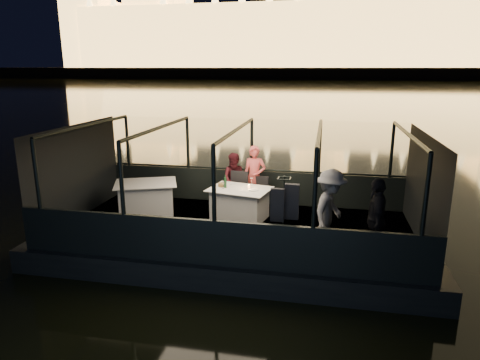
% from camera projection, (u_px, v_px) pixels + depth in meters
% --- Properties ---
extents(river_water, '(500.00, 500.00, 0.00)m').
position_uv_depth(river_water, '(318.00, 88.00, 85.96)').
color(river_water, black).
rests_on(river_water, ground).
extents(boat_hull, '(8.60, 4.40, 1.00)m').
position_uv_depth(boat_hull, '(237.00, 247.00, 10.12)').
color(boat_hull, black).
rests_on(boat_hull, river_water).
extents(boat_deck, '(8.00, 4.00, 0.04)m').
position_uv_depth(boat_deck, '(237.00, 228.00, 10.00)').
color(boat_deck, black).
rests_on(boat_deck, boat_hull).
extents(gunwale_port, '(8.00, 0.08, 0.90)m').
position_uv_depth(gunwale_port, '(251.00, 186.00, 11.78)').
color(gunwale_port, black).
rests_on(gunwale_port, boat_deck).
extents(gunwale_starboard, '(8.00, 0.08, 0.90)m').
position_uv_depth(gunwale_starboard, '(215.00, 243.00, 7.99)').
color(gunwale_starboard, black).
rests_on(gunwale_starboard, boat_deck).
extents(cabin_glass_port, '(8.00, 0.02, 1.40)m').
position_uv_depth(cabin_glass_port, '(252.00, 145.00, 11.48)').
color(cabin_glass_port, '#99B2B2').
rests_on(cabin_glass_port, gunwale_port).
extents(cabin_glass_starboard, '(8.00, 0.02, 1.40)m').
position_uv_depth(cabin_glass_starboard, '(214.00, 184.00, 7.69)').
color(cabin_glass_starboard, '#99B2B2').
rests_on(cabin_glass_starboard, gunwale_starboard).
extents(cabin_roof_glass, '(8.00, 4.00, 0.02)m').
position_uv_depth(cabin_roof_glass, '(236.00, 130.00, 9.41)').
color(cabin_roof_glass, '#99B2B2').
rests_on(cabin_roof_glass, boat_deck).
extents(end_wall_fore, '(0.02, 4.00, 2.30)m').
position_uv_depth(end_wall_fore, '(77.00, 172.00, 10.46)').
color(end_wall_fore, black).
rests_on(end_wall_fore, boat_deck).
extents(end_wall_aft, '(0.02, 4.00, 2.30)m').
position_uv_depth(end_wall_aft, '(423.00, 190.00, 8.94)').
color(end_wall_aft, black).
rests_on(end_wall_aft, boat_deck).
extents(canopy_ribs, '(8.00, 4.00, 2.30)m').
position_uv_depth(canopy_ribs, '(237.00, 180.00, 9.70)').
color(canopy_ribs, black).
rests_on(canopy_ribs, boat_deck).
extents(embankment, '(400.00, 140.00, 6.00)m').
position_uv_depth(embankment, '(324.00, 74.00, 208.93)').
color(embankment, '#423D33').
rests_on(embankment, ground).
extents(parliament_building, '(220.00, 32.00, 60.00)m').
position_uv_depth(parliament_building, '(327.00, 2.00, 168.60)').
color(parliament_building, '#F2D18C').
rests_on(parliament_building, embankment).
extents(dining_table_central, '(1.63, 1.32, 0.77)m').
position_uv_depth(dining_table_central, '(240.00, 204.00, 10.52)').
color(dining_table_central, white).
rests_on(dining_table_central, boat_deck).
extents(dining_table_aft, '(1.82, 1.59, 0.81)m').
position_uv_depth(dining_table_aft, '(146.00, 198.00, 10.92)').
color(dining_table_aft, white).
rests_on(dining_table_aft, boat_deck).
extents(chair_port_left, '(0.52, 0.52, 1.00)m').
position_uv_depth(chair_port_left, '(238.00, 194.00, 11.09)').
color(chair_port_left, black).
rests_on(chair_port_left, boat_deck).
extents(chair_port_right, '(0.43, 0.43, 0.87)m').
position_uv_depth(chair_port_right, '(260.00, 194.00, 11.08)').
color(chair_port_right, black).
rests_on(chair_port_right, boat_deck).
extents(coat_stand, '(0.54, 0.47, 1.66)m').
position_uv_depth(coat_stand, '(283.00, 215.00, 8.18)').
color(coat_stand, black).
rests_on(coat_stand, boat_deck).
extents(person_woman_coral, '(0.60, 0.40, 1.66)m').
position_uv_depth(person_woman_coral, '(254.00, 180.00, 11.29)').
color(person_woman_coral, '#E95854').
rests_on(person_woman_coral, boat_deck).
extents(person_man_maroon, '(0.72, 0.58, 1.45)m').
position_uv_depth(person_man_maroon, '(235.00, 179.00, 11.37)').
color(person_man_maroon, '#45131A').
rests_on(person_man_maroon, boat_deck).
extents(passenger_stripe, '(0.94, 1.25, 1.71)m').
position_uv_depth(passenger_stripe, '(330.00, 211.00, 8.52)').
color(passenger_stripe, white).
rests_on(passenger_stripe, boat_deck).
extents(passenger_dark, '(0.46, 0.99, 1.64)m').
position_uv_depth(passenger_dark, '(376.00, 218.00, 8.15)').
color(passenger_dark, black).
rests_on(passenger_dark, boat_deck).
extents(wine_bottle, '(0.08, 0.08, 0.32)m').
position_uv_depth(wine_bottle, '(225.00, 182.00, 10.49)').
color(wine_bottle, '#163D1E').
rests_on(wine_bottle, dining_table_central).
extents(bread_basket, '(0.25, 0.25, 0.08)m').
position_uv_depth(bread_basket, '(222.00, 185.00, 10.62)').
color(bread_basket, olive).
rests_on(bread_basket, dining_table_central).
extents(amber_candle, '(0.07, 0.07, 0.08)m').
position_uv_depth(amber_candle, '(249.00, 186.00, 10.47)').
color(amber_candle, '#FF913F').
rests_on(amber_candle, dining_table_central).
extents(plate_near, '(0.24, 0.24, 0.01)m').
position_uv_depth(plate_near, '(253.00, 190.00, 10.29)').
color(plate_near, white).
rests_on(plate_near, dining_table_central).
extents(plate_far, '(0.28, 0.28, 0.01)m').
position_uv_depth(plate_far, '(234.00, 184.00, 10.83)').
color(plate_far, silver).
rests_on(plate_far, dining_table_central).
extents(wine_glass_white, '(0.07, 0.07, 0.17)m').
position_uv_depth(wine_glass_white, '(223.00, 185.00, 10.38)').
color(wine_glass_white, white).
rests_on(wine_glass_white, dining_table_central).
extents(wine_glass_red, '(0.08, 0.08, 0.21)m').
position_uv_depth(wine_glass_red, '(251.00, 182.00, 10.65)').
color(wine_glass_red, silver).
rests_on(wine_glass_red, dining_table_central).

